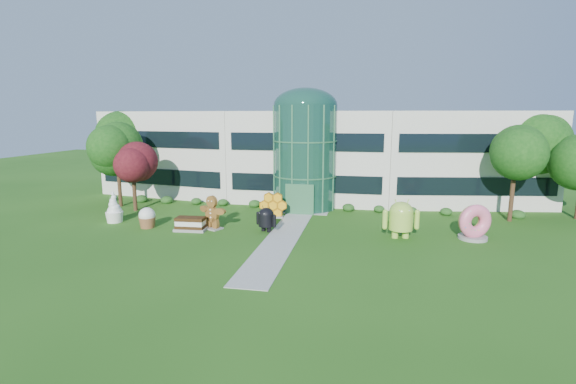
% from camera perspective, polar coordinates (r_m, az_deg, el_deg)
% --- Properties ---
extents(ground, '(140.00, 140.00, 0.00)m').
position_cam_1_polar(ground, '(29.53, -1.31, -7.09)').
color(ground, '#215114').
rests_on(ground, ground).
extents(building, '(46.00, 15.00, 9.30)m').
position_cam_1_polar(building, '(46.10, 3.48, 5.15)').
color(building, beige).
rests_on(building, ground).
extents(atrium, '(6.00, 6.00, 9.80)m').
position_cam_1_polar(atrium, '(40.16, 2.34, 4.73)').
color(atrium, '#194738').
rests_on(atrium, ground).
extents(walkway, '(2.40, 20.00, 0.04)m').
position_cam_1_polar(walkway, '(31.40, -0.53, -5.97)').
color(walkway, '#9E9E93').
rests_on(walkway, ground).
extents(tree_red, '(4.00, 4.00, 6.00)m').
position_cam_1_polar(tree_red, '(41.53, -20.36, 1.63)').
color(tree_red, '#3F0C14').
rests_on(tree_red, ground).
extents(trees_backdrop, '(52.00, 8.00, 8.40)m').
position_cam_1_polar(trees_backdrop, '(41.22, 2.54, 3.90)').
color(trees_backdrop, '#134310').
rests_on(trees_backdrop, ground).
extents(android_green, '(3.10, 2.34, 3.19)m').
position_cam_1_polar(android_green, '(31.59, 15.21, -3.29)').
color(android_green, '#A1D042').
rests_on(android_green, ground).
extents(android_black, '(2.30, 1.97, 2.21)m').
position_cam_1_polar(android_black, '(32.30, -3.02, -3.52)').
color(android_black, black).
rests_on(android_black, ground).
extents(donut, '(2.81, 2.09, 2.64)m').
position_cam_1_polar(donut, '(33.10, 24.08, -3.71)').
color(donut, '#DC5380').
rests_on(donut, ground).
extents(gingerbread, '(3.15, 2.24, 2.72)m').
position_cam_1_polar(gingerbread, '(33.48, -10.33, -2.73)').
color(gingerbread, brown).
rests_on(gingerbread, ground).
extents(ice_cream_sandwich, '(2.51, 1.36, 1.09)m').
position_cam_1_polar(ice_cream_sandwich, '(33.48, -13.18, -4.27)').
color(ice_cream_sandwich, black).
rests_on(ice_cream_sandwich, ground).
extents(honeycomb, '(2.66, 1.20, 2.02)m').
position_cam_1_polar(honeycomb, '(36.70, -2.04, -1.96)').
color(honeycomb, '#FEAD19').
rests_on(honeycomb, ground).
extents(froyo, '(1.65, 1.65, 2.64)m').
position_cam_1_polar(froyo, '(37.98, -22.71, -1.88)').
color(froyo, white).
rests_on(froyo, ground).
extents(cupcake, '(1.48, 1.48, 1.67)m').
position_cam_1_polar(cupcake, '(35.27, -18.71, -3.33)').
color(cupcake, white).
rests_on(cupcake, ground).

